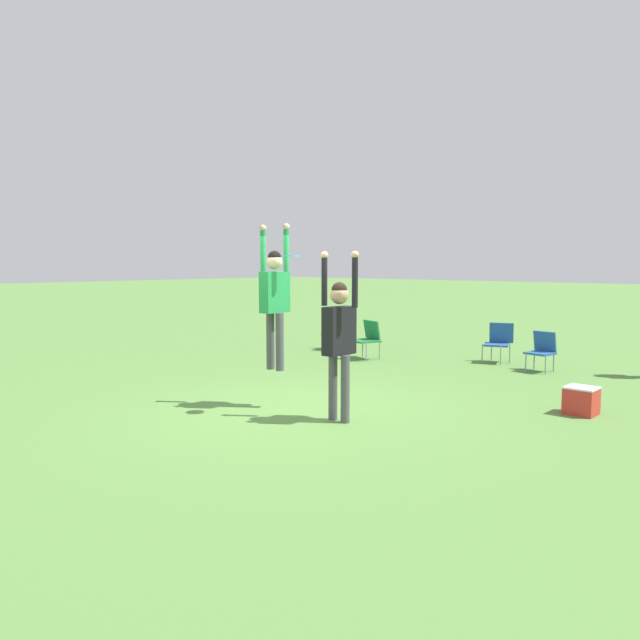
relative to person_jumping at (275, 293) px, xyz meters
name	(u,v)px	position (x,y,z in m)	size (l,w,h in m)	color
ground_plane	(296,410)	(0.38, 0.04, -1.67)	(120.00, 120.00, 0.00)	#56843D
person_jumping	(275,293)	(0.00, 0.00, 0.00)	(0.59, 0.44, 2.12)	#4C4C51
person_defending	(339,331)	(1.24, -0.02, -0.46)	(0.63, 0.48, 2.26)	#4C4C51
frisbee	(290,256)	(0.52, -0.20, 0.53)	(0.26, 0.26, 0.02)	#2D9EDB
camping_chair_0	(499,340)	(0.53, 6.03, -1.19)	(0.64, 0.70, 0.84)	gray
camping_chair_2	(339,329)	(-3.26, 5.24, -1.16)	(0.63, 0.67, 0.91)	gray
camping_chair_3	(367,337)	(-1.82, 4.54, -1.18)	(0.70, 0.75, 0.84)	gray
camping_chair_4	(542,349)	(1.67, 5.57, -1.22)	(0.52, 0.55, 0.78)	gray
cooler_box	(581,401)	(3.50, 2.55, -1.48)	(0.41, 0.38, 0.39)	red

